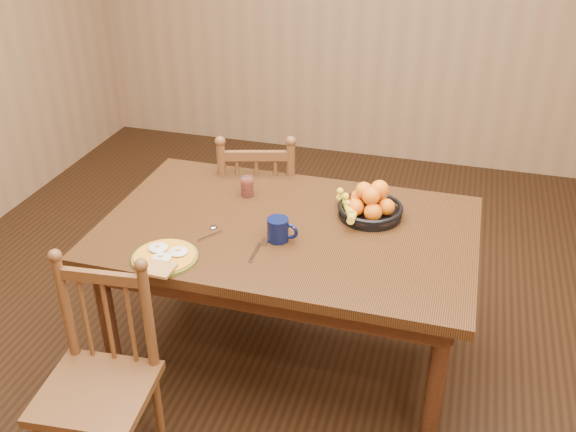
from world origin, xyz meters
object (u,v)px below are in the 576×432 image
(dining_table, at_px, (288,243))
(chair_far, at_px, (259,212))
(coffee_mug, at_px, (279,229))
(breakfast_plate, at_px, (165,257))
(chair_near, at_px, (100,381))
(fruit_bowl, at_px, (369,205))

(dining_table, relative_size, chair_far, 1.72)
(dining_table, relative_size, coffee_mug, 11.97)
(dining_table, xyz_separation_m, breakfast_plate, (-0.40, -0.39, 0.10))
(chair_far, height_order, chair_near, chair_far)
(coffee_mug, bearing_deg, dining_table, 87.86)
(breakfast_plate, xyz_separation_m, fruit_bowl, (0.72, 0.57, 0.04))
(chair_near, xyz_separation_m, breakfast_plate, (0.12, 0.39, 0.33))
(chair_near, relative_size, breakfast_plate, 3.08)
(chair_near, bearing_deg, dining_table, 51.08)
(breakfast_plate, distance_m, coffee_mug, 0.48)
(coffee_mug, xyz_separation_m, fruit_bowl, (0.32, 0.30, 0.00))
(breakfast_plate, distance_m, fruit_bowl, 0.91)
(coffee_mug, height_order, fruit_bowl, fruit_bowl)
(breakfast_plate, relative_size, fruit_bowl, 0.89)
(chair_far, distance_m, fruit_bowl, 0.84)
(chair_far, relative_size, breakfast_plate, 3.22)
(coffee_mug, bearing_deg, breakfast_plate, -145.93)
(dining_table, bearing_deg, chair_near, -123.45)
(chair_far, height_order, breakfast_plate, chair_far)
(chair_far, xyz_separation_m, coffee_mug, (0.33, -0.70, 0.35))
(dining_table, relative_size, breakfast_plate, 5.55)
(dining_table, bearing_deg, coffee_mug, -92.14)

